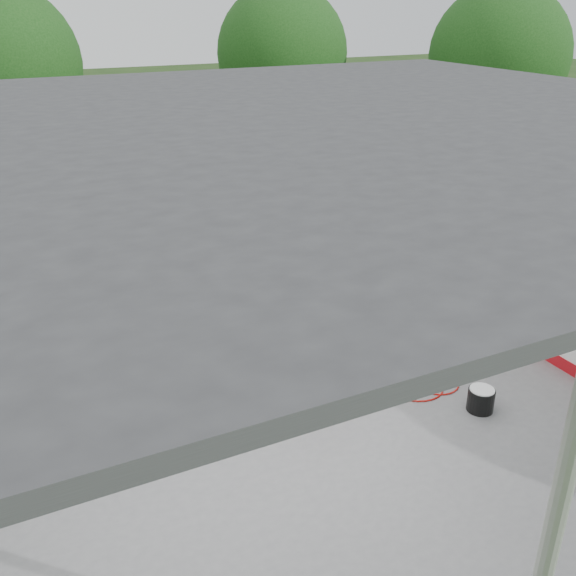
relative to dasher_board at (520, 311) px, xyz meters
name	(u,v)px	position (x,y,z in m)	size (l,w,h in m)	color
ground	(270,412)	(-4.60, 0.00, -0.59)	(100.00, 100.00, 0.00)	#1E3814
concrete_slab	(270,411)	(-4.60, 0.00, -0.57)	(12.00, 10.00, 0.05)	slate
pavilion_structure	(266,128)	(-4.60, 0.00, 3.37)	(12.60, 10.60, 4.05)	beige
dasher_board	(520,311)	(0.00, 0.00, 0.00)	(0.16, 8.00, 1.15)	#A70D15
tree_belt	(258,129)	(-4.30, 0.90, 3.20)	(28.00, 28.00, 5.80)	#382314
rubber_mat	(281,370)	(-4.01, 0.84, -0.53)	(2.93, 2.75, 0.02)	black
horse	(281,312)	(-4.01, 0.84, 0.49)	(1.09, 2.39, 2.02)	brown
handler	(335,307)	(-3.11, 0.79, 0.40)	(0.69, 0.45, 1.88)	red
wash_bucket	(481,399)	(-1.95, -1.32, -0.37)	(0.37, 0.37, 0.34)	black
soap_bottle_a	(452,364)	(-1.68, -0.37, -0.39)	(0.12, 0.12, 0.31)	silver
soap_bottle_b	(480,369)	(-1.31, -0.59, -0.44)	(0.09, 0.09, 0.20)	#338CD8
hose_coil	(429,373)	(-1.99, -0.24, -0.53)	(2.17, 1.24, 0.02)	#B9130D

